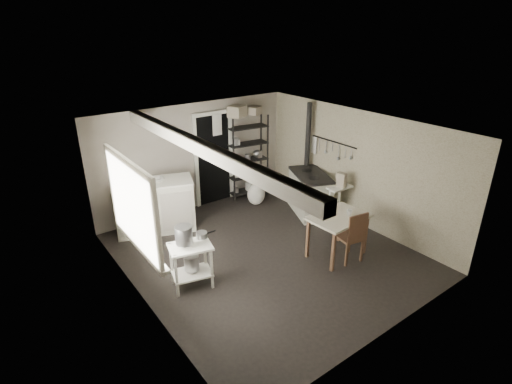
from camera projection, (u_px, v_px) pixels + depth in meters
floor at (266, 254)px, 7.15m from camera, size 5.00×5.00×0.00m
ceiling at (267, 128)px, 6.24m from camera, size 5.00×5.00×0.00m
wall_back at (195, 157)px, 8.53m from camera, size 4.50×0.02×2.30m
wall_front at (393, 262)px, 4.85m from camera, size 4.50×0.02×2.30m
wall_left at (137, 235)px, 5.46m from camera, size 0.02×5.00×2.30m
wall_right at (356, 168)px, 7.92m from camera, size 0.02×5.00×2.30m
window at (131, 206)px, 5.49m from camera, size 0.12×1.76×1.28m
doorway at (214, 160)px, 8.82m from camera, size 0.96×0.10×2.08m
ceiling_beam at (200, 147)px, 5.62m from camera, size 0.18×5.00×0.18m
wallpaper_panel at (355, 168)px, 7.92m from camera, size 0.01×5.00×2.30m
utensil_rail at (333, 142)px, 8.17m from camera, size 0.06×1.20×0.44m
prep_table at (191, 264)px, 6.14m from camera, size 0.73×0.59×0.72m
stockpot at (184, 235)px, 5.87m from camera, size 0.29×0.29×0.28m
saucepan at (202, 235)px, 6.05m from camera, size 0.19×0.19×0.09m
bucket at (192, 263)px, 6.20m from camera, size 0.29×0.29×0.25m
base_cabinets at (155, 208)px, 7.80m from camera, size 1.70×1.17×1.03m
mixing_bowl at (159, 184)px, 7.65m from camera, size 0.32×0.32×0.07m
counter_cup at (137, 189)px, 7.37m from camera, size 0.15×0.15×0.10m
shelf_rack at (248, 157)px, 9.16m from camera, size 0.95×0.47×1.92m
shelf_jar at (238, 141)px, 8.86m from camera, size 0.10×0.10×0.18m
storage_box_a at (237, 113)px, 8.61m from camera, size 0.44×0.42×0.24m
storage_box_b at (254, 111)px, 8.85m from camera, size 0.35×0.34×0.18m
stove at (310, 194)px, 8.51m from camera, size 1.02×1.29×0.89m
stovepipe at (308, 135)px, 8.53m from camera, size 0.14×0.14×1.43m
side_ledge at (338, 203)px, 8.09m from camera, size 0.53×0.29×0.80m
oats_box at (342, 177)px, 7.85m from camera, size 0.14×0.21×0.29m
work_table at (337, 236)px, 6.97m from camera, size 1.05×0.77×0.77m
table_cup at (349, 213)px, 6.84m from camera, size 0.11×0.11×0.09m
chair at (349, 235)px, 6.80m from camera, size 0.45×0.47×0.94m
flour_sack at (256, 195)px, 8.96m from camera, size 0.50×0.45×0.50m
floor_crock at (333, 222)px, 8.11m from camera, size 0.12×0.12×0.14m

